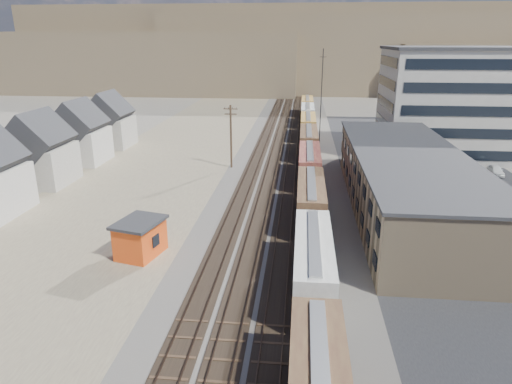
# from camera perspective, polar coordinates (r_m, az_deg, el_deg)

# --- Properties ---
(ground) EXTENTS (300.00, 300.00, 0.00)m
(ground) POSITION_cam_1_polar(r_m,az_deg,el_deg) (34.23, 0.49, -16.46)
(ground) COLOR #6B6356
(ground) RESTS_ON ground
(ballast_bed) EXTENTS (18.00, 200.00, 0.06)m
(ballast_bed) POSITION_cam_1_polar(r_m,az_deg,el_deg) (80.37, 3.81, 4.43)
(ballast_bed) COLOR #4C4742
(ballast_bed) RESTS_ON ground
(dirt_yard) EXTENTS (24.00, 180.00, 0.03)m
(dirt_yard) POSITION_cam_1_polar(r_m,az_deg,el_deg) (74.19, -12.14, 2.83)
(dirt_yard) COLOR #71624E
(dirt_yard) RESTS_ON ground
(asphalt_lot) EXTENTS (26.00, 120.00, 0.04)m
(asphalt_lot) POSITION_cam_1_polar(r_m,az_deg,el_deg) (68.71, 21.97, 0.61)
(asphalt_lot) COLOR #232326
(asphalt_lot) RESTS_ON ground
(rail_tracks) EXTENTS (11.40, 200.00, 0.24)m
(rail_tracks) POSITION_cam_1_polar(r_m,az_deg,el_deg) (80.37, 3.42, 4.50)
(rail_tracks) COLOR black
(rail_tracks) RESTS_ON ground
(freight_train) EXTENTS (3.00, 119.74, 4.46)m
(freight_train) POSITION_cam_1_polar(r_m,az_deg,el_deg) (73.16, 6.64, 5.16)
(freight_train) COLOR black
(freight_train) RESTS_ON ground
(warehouse) EXTENTS (12.40, 40.40, 7.25)m
(warehouse) POSITION_cam_1_polar(r_m,az_deg,el_deg) (56.65, 18.22, 1.23)
(warehouse) COLOR #9D8563
(warehouse) RESTS_ON ground
(office_tower) EXTENTS (22.60, 18.60, 18.45)m
(office_tower) POSITION_cam_1_polar(r_m,az_deg,el_deg) (87.28, 23.07, 10.32)
(office_tower) COLOR #9E998E
(office_tower) RESTS_ON ground
(utility_pole_north) EXTENTS (2.20, 0.32, 10.00)m
(utility_pole_north) POSITION_cam_1_polar(r_m,az_deg,el_deg) (72.21, -3.15, 7.11)
(utility_pole_north) COLOR #382619
(utility_pole_north) RESTS_ON ground
(radio_mast) EXTENTS (1.20, 0.16, 18.00)m
(radio_mast) POSITION_cam_1_polar(r_m,az_deg,el_deg) (88.59, 8.15, 11.60)
(radio_mast) COLOR black
(radio_mast) RESTS_ON ground
(townhouse_row) EXTENTS (8.15, 68.16, 10.47)m
(townhouse_row) POSITION_cam_1_polar(r_m,az_deg,el_deg) (66.10, -28.03, 2.99)
(townhouse_row) COLOR #B7B2A8
(townhouse_row) RESTS_ON ground
(hills_north) EXTENTS (265.00, 80.00, 32.00)m
(hills_north) POSITION_cam_1_polar(r_m,az_deg,el_deg) (195.91, 5.33, 16.92)
(hills_north) COLOR brown
(hills_north) RESTS_ON ground
(maintenance_shed) EXTENTS (4.75, 5.55, 3.52)m
(maintenance_shed) POSITION_cam_1_polar(r_m,az_deg,el_deg) (44.72, -14.27, -5.55)
(maintenance_shed) COLOR #F14F16
(maintenance_shed) RESTS_ON ground
(parked_car_white) EXTENTS (2.55, 4.44, 1.38)m
(parked_car_white) POSITION_cam_1_polar(r_m,az_deg,el_deg) (44.55, 27.04, -8.80)
(parked_car_white) COLOR silver
(parked_car_white) RESTS_ON ground
(parked_car_blue) EXTENTS (6.76, 5.67, 1.72)m
(parked_car_blue) POSITION_cam_1_polar(r_m,az_deg,el_deg) (81.81, 20.21, 4.17)
(parked_car_blue) COLOR navy
(parked_car_blue) RESTS_ON ground
(parked_car_far) EXTENTS (2.05, 4.36, 1.44)m
(parked_car_far) POSITION_cam_1_polar(r_m,az_deg,el_deg) (78.14, 27.78, 2.40)
(parked_car_far) COLOR white
(parked_car_far) RESTS_ON ground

